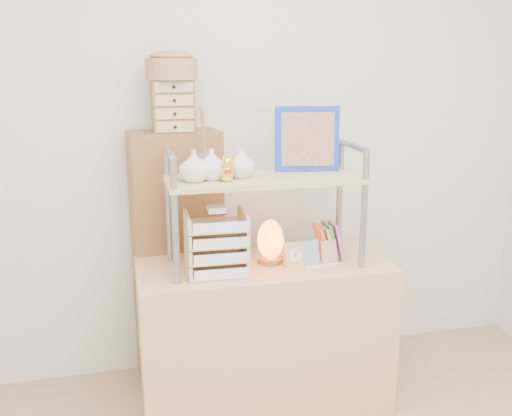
# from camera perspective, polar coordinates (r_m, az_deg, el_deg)

# --- Properties ---
(room_shell) EXTENTS (3.42, 3.41, 2.61)m
(room_shell) POSITION_cam_1_polar(r_m,az_deg,el_deg) (1.79, 7.65, 14.55)
(room_shell) COLOR silver
(room_shell) RESTS_ON ground
(desk) EXTENTS (1.20, 0.50, 0.75)m
(desk) POSITION_cam_1_polar(r_m,az_deg,el_deg) (2.88, 0.83, -12.64)
(desk) COLOR tan
(desk) RESTS_ON ground
(cabinet) EXTENTS (0.47, 0.28, 1.35)m
(cabinet) POSITION_cam_1_polar(r_m,az_deg,el_deg) (3.04, -7.80, -5.12)
(cabinet) COLOR brown
(cabinet) RESTS_ON ground
(hutch) EXTENTS (0.90, 0.34, 0.73)m
(hutch) POSITION_cam_1_polar(r_m,az_deg,el_deg) (2.61, -0.16, 3.20)
(hutch) COLOR gray
(hutch) RESTS_ON desk
(letter_tray) EXTENTS (0.26, 0.25, 0.31)m
(letter_tray) POSITION_cam_1_polar(r_m,az_deg,el_deg) (2.59, -3.95, -3.85)
(letter_tray) COLOR tan
(letter_tray) RESTS_ON desk
(salt_lamp) EXTENTS (0.14, 0.13, 0.21)m
(salt_lamp) POSITION_cam_1_polar(r_m,az_deg,el_deg) (2.71, 1.45, -3.31)
(salt_lamp) COLOR brown
(salt_lamp) RESTS_ON desk
(desk_clock) EXTENTS (0.09, 0.04, 0.12)m
(desk_clock) POSITION_cam_1_polar(r_m,az_deg,el_deg) (2.67, 3.83, -4.74)
(desk_clock) COLOR tan
(desk_clock) RESTS_ON desk
(postcard_stand) EXTENTS (0.18, 0.08, 0.12)m
(postcard_stand) POSITION_cam_1_polar(r_m,az_deg,el_deg) (2.72, 6.40, -4.99)
(postcard_stand) COLOR white
(postcard_stand) RESTS_ON desk
(drawer_chest) EXTENTS (0.20, 0.16, 0.25)m
(drawer_chest) POSITION_cam_1_polar(r_m,az_deg,el_deg) (2.85, -8.31, 10.08)
(drawer_chest) COLOR brown
(drawer_chest) RESTS_ON cabinet
(woven_basket) EXTENTS (0.25, 0.25, 0.10)m
(woven_basket) POSITION_cam_1_polar(r_m,az_deg,el_deg) (2.84, -8.45, 13.60)
(woven_basket) COLOR olive
(woven_basket) RESTS_ON drawer_chest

